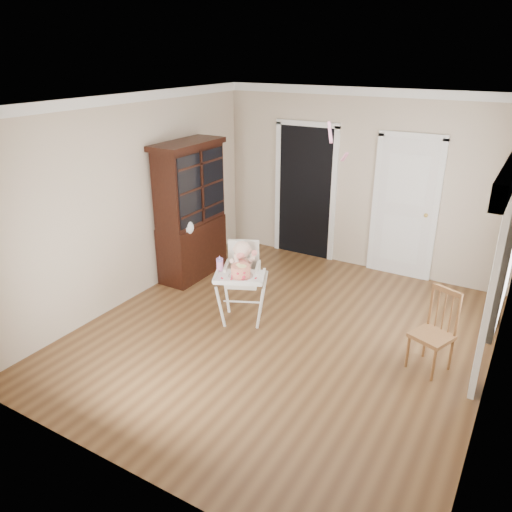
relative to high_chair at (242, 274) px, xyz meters
The scene contains 16 objects.
floor 0.88m from the high_chair, ahead, with size 5.00×5.00×0.00m, color #53351C.
ceiling 2.14m from the high_chair, ahead, with size 5.00×5.00×0.00m, color white.
wall_back 2.60m from the high_chair, 76.18° to the left, with size 4.50×4.50×0.00m, color beige.
wall_left 1.80m from the high_chair, behind, with size 5.00×5.00×0.00m, color beige.
wall_right 2.94m from the high_chair, ahead, with size 5.00×5.00×0.00m, color beige.
crown_molding 2.09m from the high_chair, ahead, with size 4.50×5.00×0.12m, color white, non-canonical shape.
doorway 2.48m from the high_chair, 97.13° to the left, with size 1.06×0.05×2.22m.
closet_door 2.76m from the high_chair, 61.64° to the left, with size 0.96×0.09×2.13m.
window_right 2.94m from the high_chair, 14.74° to the left, with size 0.13×1.84×2.30m.
high_chair is the anchor object (origin of this frame).
baby 0.17m from the high_chair, 111.30° to the left, with size 0.36×0.27×0.49m.
cake 0.28m from the high_chair, 61.67° to the right, with size 0.30×0.30×0.14m.
sippy_cup 0.32m from the high_chair, 133.45° to the right, with size 0.08×0.08×0.20m.
china_cabinet 1.65m from the high_chair, 149.34° to the left, with size 0.53×1.19×2.01m.
dining_chair 2.29m from the high_chair, ahead, with size 0.48×0.48×0.91m.
streamer 2.02m from the high_chair, 11.60° to the left, with size 0.03×0.50×0.02m, color pink, non-canonical shape.
Camera 1 is at (2.36, -4.64, 3.19)m, focal length 35.00 mm.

